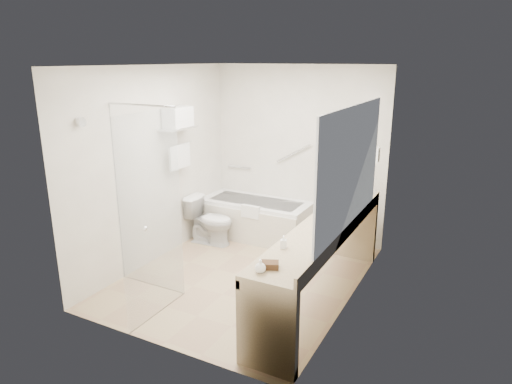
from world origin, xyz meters
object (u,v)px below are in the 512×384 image
at_px(vanity_counter, 322,248).
at_px(toilet, 210,221).
at_px(bathtub, 256,218).
at_px(amenity_basket, 269,265).
at_px(water_bottle_left, 334,199).

relative_size(vanity_counter, toilet, 3.94).
relative_size(bathtub, vanity_counter, 0.59).
bearing_deg(amenity_basket, toilet, 134.16).
xyz_separation_m(toilet, water_bottle_left, (1.84, -0.06, 0.62)).
height_order(bathtub, water_bottle_left, water_bottle_left).
bearing_deg(bathtub, amenity_basket, -59.97).
xyz_separation_m(bathtub, amenity_basket, (1.43, -2.48, 0.60)).
distance_m(vanity_counter, water_bottle_left, 0.86).
xyz_separation_m(vanity_counter, water_bottle_left, (-0.14, 0.79, 0.31)).
relative_size(toilet, water_bottle_left, 3.07).
bearing_deg(water_bottle_left, bathtub, 156.47).
distance_m(bathtub, water_bottle_left, 1.66).
xyz_separation_m(amenity_basket, water_bottle_left, (-0.05, 1.87, 0.07)).
distance_m(toilet, water_bottle_left, 1.94).
relative_size(bathtub, amenity_basket, 9.71).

